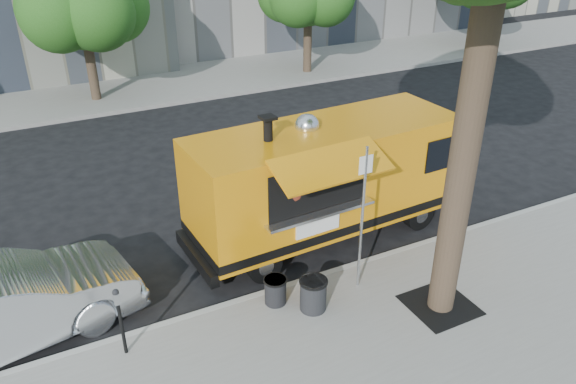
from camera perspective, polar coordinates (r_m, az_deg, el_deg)
name	(u,v)px	position (r m, az deg, el deg)	size (l,w,h in m)	color
ground	(255,270)	(12.03, -3.34, -7.96)	(120.00, 120.00, 0.00)	black
curb	(274,292)	(11.31, -1.41, -10.13)	(60.00, 0.14, 0.16)	#999993
far_sidewalk	(119,91)	(23.85, -16.79, 9.79)	(60.00, 5.00, 0.15)	gray
tree_well	(440,305)	(11.25, 15.18, -11.03)	(1.20, 1.20, 0.02)	black
sign_post	(363,211)	(10.52, 7.59, -1.93)	(0.28, 0.06, 3.00)	silver
parking_meter	(119,314)	(9.79, -16.75, -11.79)	(0.11, 0.11, 1.33)	black
food_truck	(325,178)	(12.46, 3.73, 1.39)	(6.53, 3.21, 3.17)	orange
trash_bin_left	(275,290)	(10.77, -1.30, -9.91)	(0.45, 0.45, 0.54)	black
trash_bin_right	(313,294)	(10.60, 2.57, -10.28)	(0.54, 0.54, 0.65)	black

